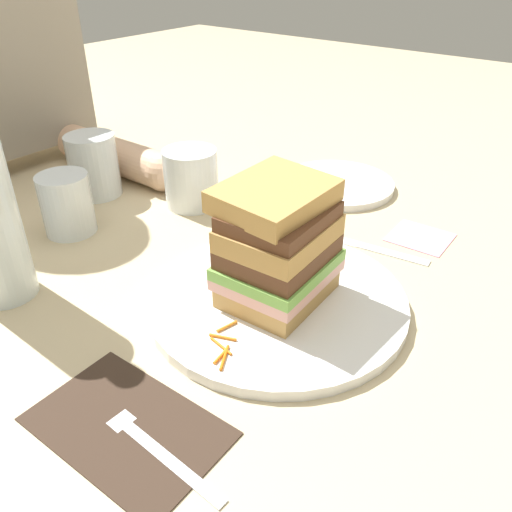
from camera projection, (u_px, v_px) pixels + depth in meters
The scene contains 23 objects.
ground_plane at pixel (265, 307), 0.57m from camera, with size 3.00×3.00×0.00m, color #C6B289.
main_plate at pixel (277, 300), 0.57m from camera, with size 0.28×0.28×0.01m, color white.
sandwich at pixel (278, 246), 0.54m from camera, with size 0.12×0.10×0.13m.
carrot_shred_0 at pixel (224, 358), 0.49m from camera, with size 0.00×0.00×0.03m, color orange.
carrot_shred_1 at pixel (220, 357), 0.49m from camera, with size 0.00×0.00×0.02m, color orange.
carrot_shred_2 at pixel (223, 337), 0.51m from camera, with size 0.00×0.00×0.03m, color orange.
carrot_shred_3 at pixel (221, 346), 0.50m from camera, with size 0.00×0.00×0.03m, color orange.
carrot_shred_4 at pixel (227, 326), 0.52m from camera, with size 0.00×0.00×0.02m, color orange.
carrot_shred_5 at pixel (311, 252), 0.65m from camera, with size 0.00×0.00×0.03m, color orange.
carrot_shred_6 at pixel (329, 259), 0.63m from camera, with size 0.00×0.00×0.03m, color orange.
carrot_shred_7 at pixel (326, 260), 0.63m from camera, with size 0.00×0.00×0.02m, color orange.
carrot_shred_8 at pixel (336, 259), 0.63m from camera, with size 0.00×0.00×0.02m, color orange.
carrot_shred_9 at pixel (307, 252), 0.65m from camera, with size 0.00×0.00×0.02m, color orange.
carrot_shred_10 at pixel (318, 262), 0.63m from camera, with size 0.00×0.00×0.02m, color orange.
carrot_shred_11 at pixel (309, 265), 0.62m from camera, with size 0.00×0.00×0.03m, color orange.
napkin_dark at pixel (127, 426), 0.43m from camera, with size 0.10×0.16×0.00m, color #38281E.
fork at pixel (144, 437), 0.42m from camera, with size 0.02×0.17×0.00m.
knife at pixel (358, 244), 0.69m from camera, with size 0.04×0.20×0.00m.
juice_glass at pixel (191, 181), 0.77m from camera, with size 0.08×0.08×0.09m.
empty_tumbler_0 at pixel (94, 165), 0.80m from camera, with size 0.08×0.08×0.10m, color silver.
empty_tumbler_1 at pixel (67, 204), 0.70m from camera, with size 0.07×0.07×0.08m, color silver.
side_plate at pixel (337, 184), 0.84m from camera, with size 0.18×0.18×0.01m, color white.
napkin_pink at pixel (420, 237), 0.70m from camera, with size 0.07×0.08×0.00m, color pink.
Camera 1 is at (-0.37, -0.27, 0.35)m, focal length 36.59 mm.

